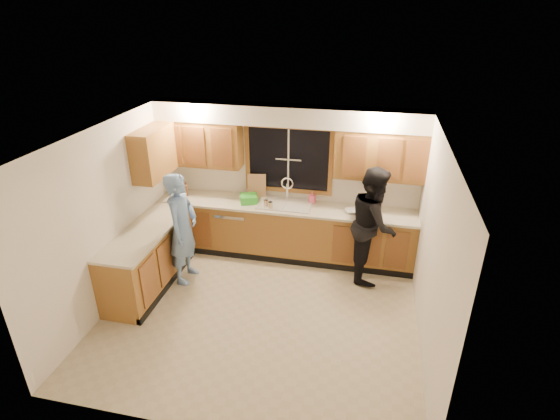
% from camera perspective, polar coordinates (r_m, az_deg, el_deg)
% --- Properties ---
extents(floor, '(4.20, 4.20, 0.00)m').
position_cam_1_polar(floor, '(6.21, -2.51, -13.27)').
color(floor, '#C1B495').
rests_on(floor, ground).
extents(ceiling, '(4.20, 4.20, 0.00)m').
position_cam_1_polar(ceiling, '(5.03, -3.06, 9.49)').
color(ceiling, silver).
extents(wall_back, '(4.20, 0.00, 4.20)m').
position_cam_1_polar(wall_back, '(7.19, 1.11, 4.02)').
color(wall_back, white).
rests_on(wall_back, ground).
extents(wall_left, '(0.00, 3.80, 3.80)m').
position_cam_1_polar(wall_left, '(6.34, -21.44, -0.95)').
color(wall_left, white).
rests_on(wall_left, ground).
extents(wall_right, '(0.00, 3.80, 3.80)m').
position_cam_1_polar(wall_right, '(5.42, 19.34, -5.19)').
color(wall_right, white).
rests_on(wall_right, ground).
extents(base_cabinets_back, '(4.20, 0.60, 0.88)m').
position_cam_1_polar(base_cabinets_back, '(7.27, 0.59, -2.78)').
color(base_cabinets_back, '#9F6A2E').
rests_on(base_cabinets_back, ground).
extents(base_cabinets_left, '(0.60, 1.90, 0.88)m').
position_cam_1_polar(base_cabinets_left, '(6.82, -16.69, -6.02)').
color(base_cabinets_left, '#9F6A2E').
rests_on(base_cabinets_left, ground).
extents(countertop_back, '(4.20, 0.63, 0.04)m').
position_cam_1_polar(countertop_back, '(7.05, 0.59, 0.45)').
color(countertop_back, beige).
rests_on(countertop_back, base_cabinets_back).
extents(countertop_left, '(0.63, 1.90, 0.04)m').
position_cam_1_polar(countertop_left, '(6.60, -17.07, -2.62)').
color(countertop_left, beige).
rests_on(countertop_left, base_cabinets_left).
extents(upper_cabinets_left, '(1.35, 0.33, 0.75)m').
position_cam_1_polar(upper_cabinets_left, '(7.25, -10.36, 8.60)').
color(upper_cabinets_left, '#9F6A2E').
rests_on(upper_cabinets_left, wall_back).
extents(upper_cabinets_right, '(1.35, 0.33, 0.75)m').
position_cam_1_polar(upper_cabinets_right, '(6.72, 12.96, 7.02)').
color(upper_cabinets_right, '#9F6A2E').
rests_on(upper_cabinets_right, wall_back).
extents(upper_cabinets_return, '(0.33, 0.90, 0.75)m').
position_cam_1_polar(upper_cabinets_return, '(6.93, -16.19, 7.22)').
color(upper_cabinets_return, '#9F6A2E').
rests_on(upper_cabinets_return, wall_left).
extents(soffit, '(4.20, 0.35, 0.30)m').
position_cam_1_polar(soffit, '(6.70, 0.89, 12.27)').
color(soffit, white).
rests_on(soffit, wall_back).
extents(window_frame, '(1.44, 0.03, 1.14)m').
position_cam_1_polar(window_frame, '(7.06, 1.12, 6.64)').
color(window_frame, black).
rests_on(window_frame, wall_back).
extents(sink, '(0.86, 0.52, 0.57)m').
position_cam_1_polar(sink, '(7.08, 0.62, 0.26)').
color(sink, silver).
rests_on(sink, countertop_back).
extents(dishwasher, '(0.60, 0.56, 0.82)m').
position_cam_1_polar(dishwasher, '(7.47, -5.83, -2.35)').
color(dishwasher, white).
rests_on(dishwasher, floor).
extents(stove, '(0.58, 0.75, 0.90)m').
position_cam_1_polar(stove, '(6.41, -19.06, -8.50)').
color(stove, white).
rests_on(stove, floor).
extents(man, '(0.42, 0.64, 1.73)m').
position_cam_1_polar(man, '(6.60, -12.61, -2.37)').
color(man, '#6A8FC8').
rests_on(man, floor).
extents(woman, '(0.71, 0.90, 1.78)m').
position_cam_1_polar(woman, '(6.66, 12.08, -1.79)').
color(woman, black).
rests_on(woman, floor).
extents(knife_block, '(0.15, 0.14, 0.21)m').
position_cam_1_polar(knife_block, '(7.54, -12.49, 2.62)').
color(knife_block, brown).
rests_on(knife_block, countertop_back).
extents(cutting_board, '(0.32, 0.16, 0.40)m').
position_cam_1_polar(cutting_board, '(7.26, -3.05, 3.14)').
color(cutting_board, tan).
rests_on(cutting_board, countertop_back).
extents(dish_crate, '(0.34, 0.33, 0.13)m').
position_cam_1_polar(dish_crate, '(7.14, -4.12, 1.49)').
color(dish_crate, green).
rests_on(dish_crate, countertop_back).
extents(soap_bottle, '(0.11, 0.11, 0.20)m').
position_cam_1_polar(soap_bottle, '(7.09, 4.24, 1.64)').
color(soap_bottle, '#E8587A').
rests_on(soap_bottle, countertop_back).
extents(bowl, '(0.24, 0.24, 0.05)m').
position_cam_1_polar(bowl, '(6.88, 9.30, -0.16)').
color(bowl, silver).
rests_on(bowl, countertop_back).
extents(can_left, '(0.10, 0.10, 0.13)m').
position_cam_1_polar(can_left, '(6.93, -1.85, 0.78)').
color(can_left, beige).
rests_on(can_left, countertop_back).
extents(can_right, '(0.09, 0.09, 0.13)m').
position_cam_1_polar(can_right, '(6.87, -1.27, 0.55)').
color(can_right, beige).
rests_on(can_right, countertop_back).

